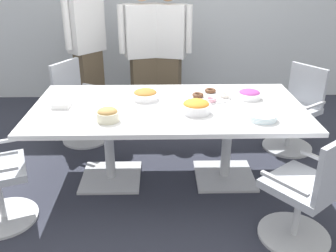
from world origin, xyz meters
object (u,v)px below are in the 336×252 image
(conference_table, at_px, (168,118))
(donut_platter, at_px, (211,96))
(snack_bowl_chips_orange, at_px, (196,107))
(person_standing_0, at_px, (87,44))
(office_chair_3, at_px, (308,195))
(snack_bowl_candy_mix, at_px, (249,94))
(office_chair_1, at_px, (79,106))
(person_standing_1, at_px, (143,51))
(person_standing_2, at_px, (168,51))
(snack_bowl_cookies, at_px, (108,114))
(plate_stack, at_px, (262,117))
(napkin_pile, at_px, (61,104))
(snack_bowl_pretzels, at_px, (145,95))
(office_chair_0, at_px, (295,113))

(conference_table, distance_m, donut_platter, 0.47)
(conference_table, relative_size, snack_bowl_chips_orange, 9.60)
(person_standing_0, bearing_deg, office_chair_3, 80.51)
(snack_bowl_candy_mix, bearing_deg, person_standing_0, 141.04)
(office_chair_1, relative_size, person_standing_1, 0.54)
(conference_table, relative_size, person_standing_2, 1.42)
(office_chair_1, xyz_separation_m, snack_bowl_cookies, (0.50, -1.22, 0.40))
(office_chair_1, bearing_deg, office_chair_3, 76.66)
(office_chair_3, distance_m, snack_bowl_candy_mix, 1.16)
(plate_stack, bearing_deg, napkin_pile, 169.22)
(person_standing_0, height_order, person_standing_2, person_standing_0)
(snack_bowl_candy_mix, bearing_deg, person_standing_2, 117.46)
(office_chair_3, height_order, snack_bowl_candy_mix, office_chair_3)
(snack_bowl_cookies, height_order, snack_bowl_candy_mix, snack_bowl_cookies)
(office_chair_3, relative_size, person_standing_2, 0.54)
(snack_bowl_pretzels, xyz_separation_m, donut_platter, (0.62, 0.03, -0.03))
(office_chair_3, bearing_deg, snack_bowl_chips_orange, 97.51)
(office_chair_1, xyz_separation_m, snack_bowl_chips_orange, (1.22, -1.06, 0.40))
(person_standing_2, distance_m, snack_bowl_pretzels, 1.44)
(snack_bowl_candy_mix, bearing_deg, plate_stack, -91.00)
(person_standing_1, relative_size, snack_bowl_cookies, 9.31)
(snack_bowl_chips_orange, bearing_deg, snack_bowl_candy_mix, 33.03)
(plate_stack, relative_size, napkin_pile, 1.58)
(person_standing_2, distance_m, plate_stack, 2.05)
(snack_bowl_chips_orange, distance_m, snack_bowl_candy_mix, 0.63)
(person_standing_1, distance_m, donut_platter, 1.54)
(person_standing_2, height_order, plate_stack, person_standing_2)
(office_chair_1, height_order, snack_bowl_candy_mix, office_chair_1)
(donut_platter, bearing_deg, office_chair_3, -62.66)
(person_standing_0, bearing_deg, donut_platter, 87.28)
(snack_bowl_chips_orange, relative_size, snack_bowl_pretzels, 1.04)
(office_chair_1, relative_size, plate_stack, 3.81)
(snack_bowl_chips_orange, height_order, donut_platter, snack_bowl_chips_orange)
(person_standing_1, height_order, donut_platter, person_standing_1)
(conference_table, distance_m, office_chair_1, 1.35)
(office_chair_3, xyz_separation_m, person_standing_0, (-1.96, 2.49, 0.56))
(plate_stack, bearing_deg, snack_bowl_cookies, 179.85)
(plate_stack, bearing_deg, office_chair_3, -68.85)
(office_chair_0, distance_m, snack_bowl_chips_orange, 1.47)
(napkin_pile, bearing_deg, snack_bowl_candy_mix, 6.21)
(office_chair_1, bearing_deg, office_chair_0, 112.85)
(person_standing_0, bearing_deg, conference_table, 74.04)
(office_chair_0, height_order, person_standing_2, person_standing_2)
(office_chair_1, height_order, person_standing_2, person_standing_2)
(office_chair_3, height_order, napkin_pile, office_chair_3)
(conference_table, bearing_deg, person_standing_2, 88.76)
(snack_bowl_pretzels, distance_m, plate_stack, 1.08)
(snack_bowl_chips_orange, bearing_deg, office_chair_1, 139.16)
(conference_table, distance_m, snack_bowl_chips_orange, 0.34)
(snack_bowl_candy_mix, height_order, donut_platter, snack_bowl_candy_mix)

